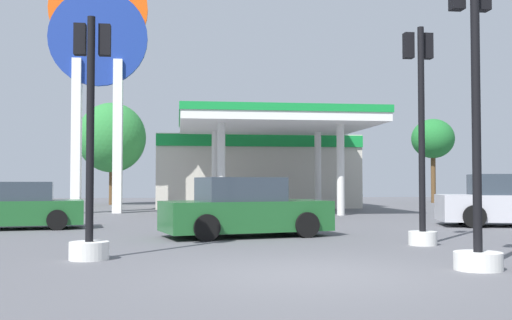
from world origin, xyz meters
name	(u,v)px	position (x,y,z in m)	size (l,w,h in m)	color
ground_plane	(312,274)	(0.00, 0.00, 0.00)	(90.00, 90.00, 0.00)	#56565B
gas_station	(256,166)	(2.22, 23.56, 2.23)	(10.67, 13.81, 4.43)	beige
station_pole_sign	(98,53)	(-5.58, 18.56, 7.18)	(4.37, 0.56, 11.35)	white
car_0	(16,208)	(-6.74, 9.59, 0.63)	(4.10, 2.27, 1.39)	black
car_2	(245,210)	(-0.32, 6.32, 0.68)	(4.48, 2.70, 1.50)	black
traffic_signal_0	(90,171)	(-3.58, 2.14, 1.58)	(0.70, 0.71, 4.36)	silver
traffic_signal_1	(475,159)	(2.67, 0.06, 1.75)	(0.75, 0.75, 4.83)	silver
traffic_signal_2	(421,154)	(3.30, 3.76, 2.01)	(0.65, 0.67, 4.81)	silver
tree_1	(112,138)	(-6.02, 28.60, 4.08)	(4.12, 4.12, 6.21)	brown
tree_2	(273,139)	(3.91, 28.61, 4.10)	(3.11, 3.11, 5.75)	brown
tree_3	(433,139)	(14.85, 29.38, 4.24)	(2.82, 2.82, 5.59)	brown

